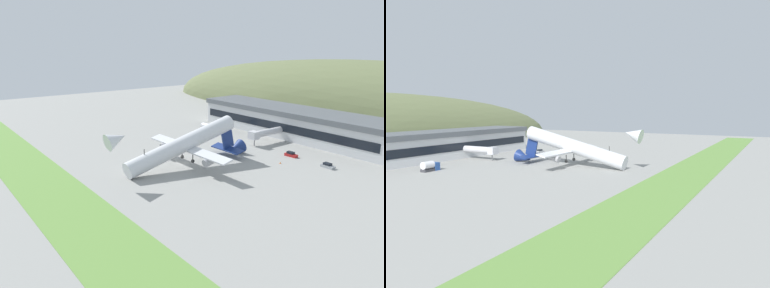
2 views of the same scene
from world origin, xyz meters
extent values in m
plane|color=gray|center=(0.00, 0.00, 0.00)|extent=(365.07, 365.07, 0.00)
cube|color=#669342|center=(0.00, -40.44, 0.04)|extent=(328.57, 16.85, 0.08)
cube|color=silver|center=(-2.82, 57.47, 5.63)|extent=(85.41, 18.66, 11.27)
cube|color=#565B60|center=(-2.82, 57.47, 10.25)|extent=(86.61, 19.86, 2.03)
cube|color=black|center=(-2.82, 48.09, 5.07)|extent=(82.00, 0.16, 3.15)
cylinder|color=silver|center=(-1.23, 40.67, 4.00)|extent=(2.60, 14.94, 2.60)
cube|color=silver|center=(-1.23, 33.20, 4.00)|extent=(3.38, 2.86, 2.86)
cylinder|color=slate|center=(-1.23, 33.70, 2.00)|extent=(0.36, 0.36, 4.00)
cylinder|color=silver|center=(2.14, -1.77, 6.92)|extent=(4.96, 39.39, 13.87)
cone|color=silver|center=(2.14, -23.55, 12.08)|extent=(4.86, 6.42, 5.98)
cone|color=navy|center=(2.14, 20.49, 1.66)|extent=(4.86, 7.39, 6.21)
cube|color=navy|center=(2.14, 16.63, 7.09)|extent=(0.50, 6.42, 9.82)
cube|color=navy|center=(2.14, 16.87, 2.51)|extent=(12.89, 3.46, 1.15)
cube|color=silver|center=(2.14, 0.14, 5.60)|extent=(37.05, 3.61, 1.27)
cylinder|color=#9E9EA3|center=(-8.98, -0.38, 4.18)|extent=(2.30, 4.03, 3.07)
cylinder|color=#9E9EA3|center=(13.25, -0.38, 4.18)|extent=(2.30, 4.03, 3.07)
cylinder|color=#2D2D2D|center=(-0.59, 0.14, 3.14)|extent=(0.28, 0.28, 2.20)
cylinder|color=#2D2D2D|center=(-0.59, 0.14, 2.04)|extent=(0.45, 1.10, 1.10)
cylinder|color=#2D2D2D|center=(4.86, 0.14, 3.14)|extent=(0.28, 0.28, 2.20)
cylinder|color=#2D2D2D|center=(4.86, 0.14, 2.04)|extent=(0.45, 1.10, 1.10)
cylinder|color=#2D2D2D|center=(2.14, -15.16, 6.87)|extent=(0.22, 0.22, 1.98)
cylinder|color=#2D2D2D|center=(2.14, -15.16, 5.88)|extent=(0.30, 0.82, 0.82)
cube|color=#B21E1E|center=(15.97, 33.33, 0.45)|extent=(4.48, 1.91, 0.91)
cube|color=black|center=(15.75, 33.32, 1.28)|extent=(2.49, 1.55, 0.74)
cube|color=#999EA3|center=(30.30, 32.76, 0.41)|extent=(4.27, 2.03, 0.82)
cube|color=black|center=(30.09, 32.77, 1.16)|extent=(2.37, 1.68, 0.67)
cube|color=#264C99|center=(-27.63, 34.99, 1.31)|extent=(2.13, 2.70, 2.61)
cube|color=black|center=(-26.62, 35.05, 1.78)|extent=(0.22, 2.20, 1.15)
cube|color=#38383D|center=(-30.71, 34.80, 0.45)|extent=(4.32, 2.58, 0.90)
cylinder|color=silver|center=(-30.71, 34.80, 2.13)|extent=(4.12, 2.70, 2.46)
cube|color=orange|center=(18.70, 24.50, 0.01)|extent=(0.52, 0.52, 0.03)
cone|color=orange|center=(18.70, 24.50, 0.31)|extent=(0.40, 0.40, 0.55)
camera|label=1|loc=(91.09, -66.25, 37.09)|focal=35.00mm
camera|label=2|loc=(-112.49, -66.47, 20.76)|focal=35.00mm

